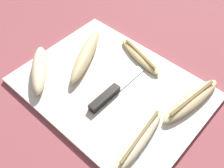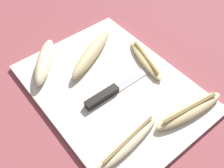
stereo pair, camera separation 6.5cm
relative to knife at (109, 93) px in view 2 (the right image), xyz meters
name	(u,v)px [view 2 (the right image)]	position (x,y,z in m)	size (l,w,h in m)	color
ground_plane	(112,89)	(-0.02, 0.02, -0.02)	(4.00, 4.00, 0.00)	#93474C
cutting_board	(112,88)	(-0.02, 0.02, -0.01)	(0.46, 0.34, 0.01)	silver
knife	(109,93)	(0.00, 0.00, 0.00)	(0.02, 0.22, 0.02)	black
banana_mellow_near	(92,53)	(-0.13, 0.04, 0.01)	(0.12, 0.20, 0.04)	beige
banana_bright_far	(129,141)	(0.13, -0.05, 0.00)	(0.06, 0.19, 0.02)	beige
banana_ripe_center	(189,110)	(0.16, 0.11, 0.00)	(0.07, 0.20, 0.02)	beige
banana_pale_long	(44,61)	(-0.18, -0.07, 0.01)	(0.15, 0.14, 0.04)	beige
banana_golden_short	(146,59)	(-0.03, 0.15, 0.00)	(0.17, 0.08, 0.02)	#EDD689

